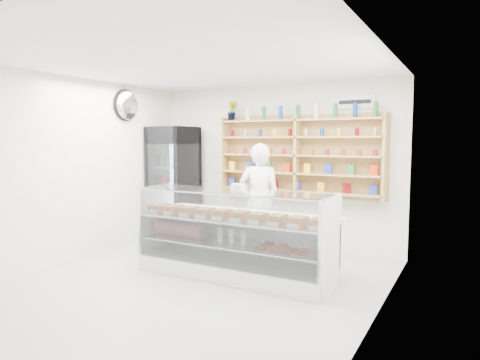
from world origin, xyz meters
The scene contains 8 objects.
room centered at (0.00, 0.00, 1.40)m, with size 5.00×5.00×5.00m.
display_counter centered at (0.28, 0.58, 0.33)m, with size 2.71×0.81×1.18m.
shop_worker centered at (0.17, 1.58, 0.90)m, with size 0.66×0.43×1.81m, color silver.
drinks_cooler centered at (-1.81, 1.98, 1.05)m, with size 0.77×0.75×2.10m.
wall_shelving centered at (0.50, 2.34, 1.59)m, with size 2.84×0.28×1.33m.
potted_plant centered at (-0.75, 2.34, 2.37)m, with size 0.19×0.15×0.34m, color #1E6626.
security_mirror centered at (-2.17, 1.20, 2.45)m, with size 0.15×0.50×0.50m, color silver.
wall_sign centered at (1.40, 2.47, 2.45)m, with size 0.62×0.03×0.20m, color white.
Camera 1 is at (3.09, -4.36, 1.85)m, focal length 32.00 mm.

